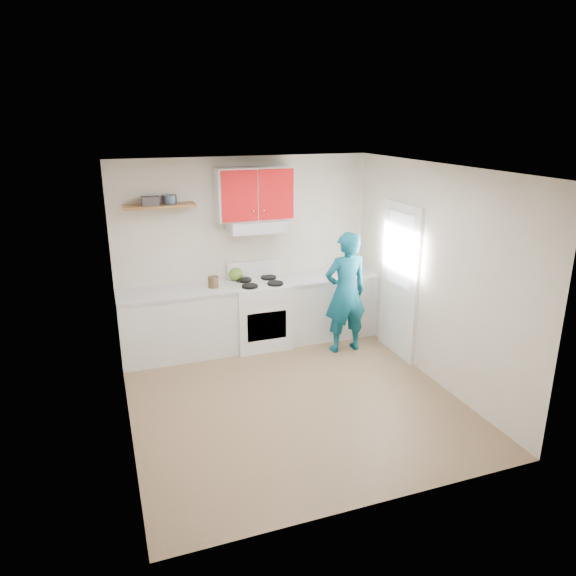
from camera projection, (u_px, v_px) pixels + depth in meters
name	position (u px, v px, depth m)	size (l,w,h in m)	color
floor	(292.00, 398.00, 6.14)	(3.80, 3.80, 0.00)	brown
ceiling	(292.00, 168.00, 5.34)	(3.60, 3.80, 0.04)	white
back_wall	(245.00, 251.00, 7.44)	(3.60, 0.04, 2.60)	beige
front_wall	(378.00, 365.00, 4.04)	(3.60, 0.04, 2.60)	beige
left_wall	(119.00, 311.00, 5.16)	(0.04, 3.80, 2.60)	beige
right_wall	(434.00, 275.00, 6.32)	(0.04, 3.80, 2.60)	beige
door	(400.00, 281.00, 7.02)	(0.05, 0.85, 2.05)	white
door_glass	(400.00, 250.00, 6.88)	(0.01, 0.55, 0.95)	white
counter_left	(178.00, 324.00, 7.10)	(1.52, 0.60, 0.90)	silver
counter_right	(327.00, 306.00, 7.80)	(1.32, 0.60, 0.90)	silver
stove	(260.00, 314.00, 7.44)	(0.76, 0.65, 0.92)	white
range_hood	(256.00, 226.00, 7.16)	(0.76, 0.44, 0.15)	silver
upper_cabinets	(254.00, 194.00, 7.08)	(1.02, 0.33, 0.70)	red
shelf	(159.00, 206.00, 6.72)	(0.90, 0.30, 0.04)	brown
books	(150.00, 201.00, 6.63)	(0.21, 0.15, 0.11)	#3B3435
tin	(169.00, 199.00, 6.75)	(0.19, 0.19, 0.11)	#333D4C
kettle	(236.00, 274.00, 7.38)	(0.21, 0.21, 0.18)	#578525
crock	(213.00, 283.00, 7.08)	(0.14, 0.14, 0.17)	#4C3921
cutting_board	(305.00, 278.00, 7.55)	(0.34, 0.25, 0.02)	olive
silicone_mat	(350.00, 275.00, 7.72)	(0.33, 0.28, 0.01)	red
person	(346.00, 293.00, 7.15)	(0.61, 0.40, 1.67)	#0B4F64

